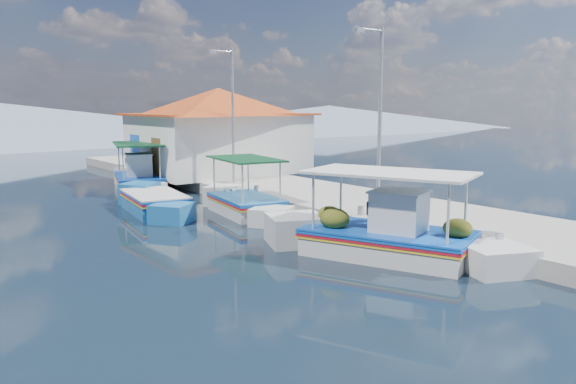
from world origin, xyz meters
TOP-DOWN VIEW (x-y plane):
  - ground at (0.00, 0.00)m, footprint 160.00×160.00m
  - quay at (5.90, 6.00)m, footprint 5.00×44.00m
  - bollards at (3.80, 5.25)m, footprint 0.20×17.20m
  - main_caique at (2.10, -0.72)m, footprint 4.13×7.20m
  - caique_green_canopy at (2.32, 6.60)m, footprint 2.55×6.16m
  - caique_blue_hull at (-0.20, 9.04)m, footprint 2.45×6.14m
  - caique_far at (1.62, 14.83)m, footprint 3.46×6.76m
  - harbor_building at (6.20, 15.00)m, footprint 10.49×10.49m
  - lamp_post_near at (4.51, 2.00)m, footprint 1.21×0.14m
  - lamp_post_far at (4.51, 11.00)m, footprint 1.21×0.14m
  - mountain_ridge at (6.54, 56.00)m, footprint 171.40×96.00m

SIDE VIEW (x-z plane):
  - ground at x=0.00m, z-range 0.00..0.00m
  - quay at x=5.90m, z-range 0.00..0.50m
  - caique_blue_hull at x=-0.20m, z-range -0.25..0.85m
  - caique_green_canopy at x=2.32m, z-range -0.82..1.52m
  - caique_far at x=1.62m, z-range -0.78..1.70m
  - main_caique at x=2.10m, z-range -0.79..1.77m
  - bollards at x=3.80m, z-range 0.50..0.80m
  - mountain_ridge at x=6.54m, z-range -0.71..4.79m
  - harbor_building at x=6.20m, z-range 0.58..4.98m
  - lamp_post_near at x=4.51m, z-range 0.85..6.85m
  - lamp_post_far at x=4.51m, z-range 0.85..6.85m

